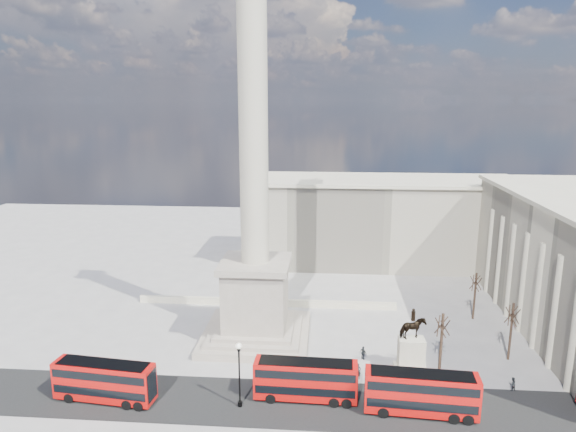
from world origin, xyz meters
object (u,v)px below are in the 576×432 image
(pedestrian_walking, at_px, (358,371))
(pedestrian_crossing, at_px, (363,353))
(nelsons_column, at_px, (255,245))
(pedestrian_standing, at_px, (512,384))
(victorian_lamp, at_px, (239,370))
(red_bus_a, at_px, (105,381))
(red_bus_b, at_px, (306,380))
(red_bus_c, at_px, (422,393))
(equestrian_statue, at_px, (411,350))

(pedestrian_walking, height_order, pedestrian_crossing, pedestrian_walking)
(nelsons_column, height_order, pedestrian_standing, nelsons_column)
(victorian_lamp, relative_size, pedestrian_standing, 4.54)
(red_bus_a, distance_m, red_bus_b, 21.27)
(red_bus_a, distance_m, pedestrian_walking, 27.73)
(red_bus_c, xyz_separation_m, pedestrian_crossing, (-5.11, 10.95, -1.53))
(pedestrian_standing, bearing_deg, nelsons_column, -42.10)
(equestrian_statue, bearing_deg, red_bus_b, -150.07)
(pedestrian_crossing, bearing_deg, pedestrian_standing, -156.35)
(red_bus_c, distance_m, pedestrian_walking, 8.84)
(pedestrian_walking, bearing_deg, victorian_lamp, -159.39)
(red_bus_b, distance_m, victorian_lamp, 7.32)
(red_bus_a, xyz_separation_m, pedestrian_standing, (43.72, 5.38, -1.50))
(equestrian_statue, bearing_deg, pedestrian_standing, -17.93)
(pedestrian_crossing, bearing_deg, red_bus_b, 97.78)
(nelsons_column, xyz_separation_m, pedestrian_walking, (13.07, -9.50, -11.98))
(equestrian_statue, height_order, pedestrian_walking, equestrian_statue)
(red_bus_a, bearing_deg, equestrian_statue, 20.99)
(red_bus_b, relative_size, red_bus_c, 0.96)
(red_bus_b, bearing_deg, red_bus_a, -173.17)
(nelsons_column, bearing_deg, red_bus_a, -130.92)
(nelsons_column, relative_size, pedestrian_walking, 26.51)
(pedestrian_walking, relative_size, pedestrian_standing, 1.19)
(nelsons_column, relative_size, equestrian_statue, 6.34)
(victorian_lamp, distance_m, pedestrian_standing, 30.04)
(nelsons_column, relative_size, red_bus_c, 4.37)
(pedestrian_standing, relative_size, pedestrian_crossing, 0.91)
(nelsons_column, height_order, red_bus_c, nelsons_column)
(red_bus_b, bearing_deg, victorian_lamp, -163.46)
(victorian_lamp, height_order, pedestrian_crossing, victorian_lamp)
(victorian_lamp, relative_size, equestrian_statue, 0.91)
(red_bus_a, height_order, pedestrian_standing, red_bus_a)
(nelsons_column, xyz_separation_m, victorian_lamp, (0.50, -15.91, -8.70))
(equestrian_statue, xyz_separation_m, pedestrian_standing, (10.53, -3.41, -1.92))
(pedestrian_standing, bearing_deg, red_bus_a, -15.54)
(red_bus_c, relative_size, pedestrian_walking, 6.06)
(nelsons_column, distance_m, equestrian_statue, 23.02)
(red_bus_b, relative_size, pedestrian_crossing, 6.36)
(equestrian_statue, height_order, pedestrian_crossing, equestrian_statue)
(equestrian_statue, relative_size, pedestrian_standing, 4.99)
(nelsons_column, xyz_separation_m, pedestrian_standing, (29.87, -10.60, -12.13))
(equestrian_statue, distance_m, pedestrian_walking, 6.91)
(red_bus_b, distance_m, red_bus_c, 11.86)
(red_bus_a, relative_size, equestrian_statue, 1.40)
(red_bus_b, relative_size, pedestrian_walking, 5.82)
(victorian_lamp, bearing_deg, equestrian_statue, 24.83)
(red_bus_c, bearing_deg, pedestrian_standing, 29.69)
(red_bus_b, height_order, pedestrian_standing, red_bus_b)
(red_bus_a, bearing_deg, pedestrian_crossing, 27.93)
(red_bus_b, distance_m, equestrian_statue, 13.86)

